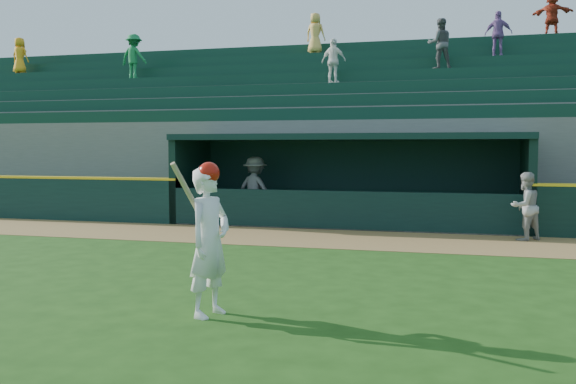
% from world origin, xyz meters
% --- Properties ---
extents(ground, '(120.00, 120.00, 0.00)m').
position_xyz_m(ground, '(0.00, 0.00, 0.00)').
color(ground, '#1D4411').
rests_on(ground, ground).
extents(warning_track, '(40.00, 3.00, 0.01)m').
position_xyz_m(warning_track, '(0.00, 4.90, 0.01)').
color(warning_track, olive).
rests_on(warning_track, ground).
extents(dugout_player_front, '(0.95, 0.93, 1.55)m').
position_xyz_m(dugout_player_front, '(4.39, 5.80, 0.77)').
color(dugout_player_front, '#A1A19C').
rests_on(dugout_player_front, ground).
extents(dugout_player_inside, '(1.34, 1.03, 1.84)m').
position_xyz_m(dugout_player_inside, '(-2.69, 7.82, 0.92)').
color(dugout_player_inside, gray).
rests_on(dugout_player_inside, ground).
extents(dugout, '(9.40, 2.80, 2.46)m').
position_xyz_m(dugout, '(0.00, 8.00, 1.36)').
color(dugout, '#62635E').
rests_on(dugout, ground).
extents(stands, '(34.50, 6.25, 7.42)m').
position_xyz_m(stands, '(-0.01, 12.57, 2.39)').
color(stands, slate).
rests_on(stands, ground).
extents(batter_at_plate, '(0.62, 0.84, 1.94)m').
position_xyz_m(batter_at_plate, '(0.02, -2.15, 0.96)').
color(batter_at_plate, white).
rests_on(batter_at_plate, ground).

